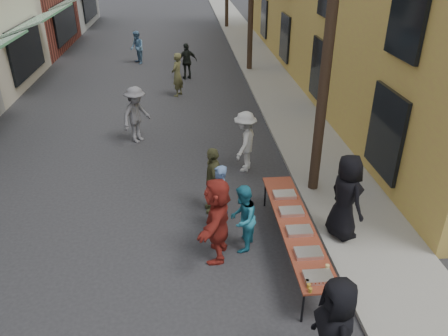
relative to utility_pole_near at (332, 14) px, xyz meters
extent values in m
plane|color=#28282B|center=(-4.30, -3.00, -4.50)|extent=(120.00, 120.00, 0.00)
cube|color=gray|center=(0.70, 12.00, -4.45)|extent=(2.20, 60.00, 0.10)
cylinder|color=#2D2116|center=(0.00, 0.00, 0.00)|extent=(0.26, 0.26, 9.00)
cube|color=maroon|center=(-1.12, -2.52, -3.77)|extent=(0.70, 4.00, 0.04)
cylinder|color=black|center=(-1.41, -4.40, -4.14)|extent=(0.04, 0.04, 0.71)
cylinder|color=black|center=(-0.83, -4.40, -4.14)|extent=(0.04, 0.04, 0.71)
cylinder|color=black|center=(-1.41, -0.64, -4.14)|extent=(0.04, 0.04, 0.71)
cylinder|color=black|center=(-0.83, -0.64, -4.14)|extent=(0.04, 0.04, 0.71)
cube|color=maroon|center=(-1.12, -4.17, -3.71)|extent=(0.50, 0.33, 0.08)
cube|color=#B2B2B7|center=(-1.12, -3.52, -3.71)|extent=(0.50, 0.33, 0.08)
cube|color=tan|center=(-1.12, -2.82, -3.71)|extent=(0.50, 0.33, 0.08)
cube|color=#B2B2B7|center=(-1.12, -2.12, -3.71)|extent=(0.50, 0.33, 0.08)
cube|color=tan|center=(-1.12, -1.42, -3.71)|extent=(0.50, 0.33, 0.08)
cylinder|color=#A57F26|center=(-1.34, -4.47, -3.71)|extent=(0.07, 0.07, 0.08)
cylinder|color=#A57F26|center=(-1.34, -4.37, -3.71)|extent=(0.07, 0.07, 0.08)
cylinder|color=#A57F26|center=(-1.34, -4.27, -3.71)|extent=(0.07, 0.07, 0.08)
cylinder|color=tan|center=(-0.92, -4.42, -3.69)|extent=(0.08, 0.08, 0.12)
imported|color=black|center=(-1.29, -5.53, -3.54)|extent=(0.67, 0.98, 1.92)
imported|color=#5674A7|center=(-2.61, -1.46, -3.70)|extent=(0.43, 0.61, 1.60)
imported|color=teal|center=(-2.19, -2.25, -3.74)|extent=(0.80, 0.90, 1.52)
imported|color=beige|center=(-1.66, 1.35, -3.62)|extent=(1.06, 1.31, 1.77)
imported|color=brown|center=(-2.70, -0.70, -3.65)|extent=(0.49, 1.02, 1.69)
imported|color=maroon|center=(-2.74, -2.47, -3.58)|extent=(0.91, 1.79, 1.85)
imported|color=black|center=(0.05, -2.11, -3.42)|extent=(0.87, 1.10, 1.96)
imported|color=slate|center=(-4.89, 3.66, -3.57)|extent=(1.26, 1.37, 1.85)
imported|color=black|center=(-3.15, 10.78, -3.66)|extent=(1.06, 0.68, 1.67)
imported|color=brown|center=(-3.59, 8.28, -3.59)|extent=(0.68, 0.78, 1.81)
imported|color=#5680A6|center=(-5.73, 13.91, -3.66)|extent=(0.93, 1.02, 1.69)
camera|label=1|loc=(-3.26, -9.78, 1.48)|focal=35.00mm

